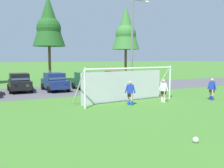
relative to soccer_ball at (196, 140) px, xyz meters
name	(u,v)px	position (x,y,z in m)	size (l,w,h in m)	color
ground_plane	(103,102)	(0.47, 9.25, -0.11)	(400.00, 400.00, 0.00)	#3D7028
parking_lot_strip	(71,90)	(0.47, 16.98, -0.11)	(52.00, 8.40, 0.01)	#4C4C51
soccer_ball	(196,140)	(0.00, 0.00, 0.00)	(0.22, 0.22, 0.22)	white
soccer_goal	(126,84)	(2.07, 8.80, 1.18)	(7.56, 2.62, 2.57)	white
player_midfield_center	(212,89)	(8.13, 6.36, 0.71)	(0.35, 0.74, 1.64)	tan
player_defender_far	(130,93)	(1.61, 7.40, 0.71)	(0.68, 0.44, 1.64)	tan
player_winger_left	(164,91)	(4.35, 7.33, 0.71)	(0.43, 0.70, 1.64)	tan
parked_car_slot_left	(19,82)	(-4.23, 17.96, 0.77)	(2.08, 4.22, 1.72)	black
parked_car_slot_center_left	(55,82)	(-1.09, 17.13, 0.77)	(2.10, 4.23, 1.72)	navy
parked_car_slot_center	(86,81)	(1.90, 16.38, 0.77)	(2.14, 4.25, 1.72)	#194C2D
parked_car_slot_center_right	(116,79)	(5.86, 17.53, 0.77)	(2.12, 4.24, 1.72)	maroon
tree_mid_left	(49,23)	(0.58, 26.57, 7.69)	(4.25, 4.25, 11.34)	brown
tree_center_back	(126,29)	(11.22, 24.64, 7.20)	(3.99, 3.99, 10.63)	brown
street_lamp	(134,45)	(5.16, 12.76, 4.27)	(2.00, 0.32, 8.48)	slate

